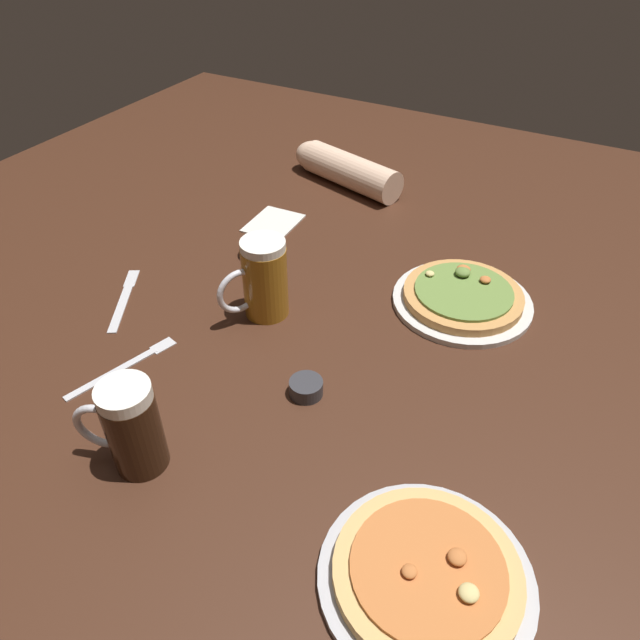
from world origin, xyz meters
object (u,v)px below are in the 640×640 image
object	(u,v)px
beer_mug_dark	(263,279)
ramekin_butter	(306,388)
fork_left	(125,366)
diner_arm	(342,168)
pizza_plate_near	(427,575)
pizza_plate_far	(463,297)
beer_mug_amber	(131,427)
knife_right	(124,299)
ramekin_sauce	(257,249)
napkin_folded	(273,223)

from	to	relation	value
beer_mug_dark	ramekin_butter	bearing A→B (deg)	-40.26
beer_mug_dark	fork_left	world-z (taller)	beer_mug_dark
beer_mug_dark	diner_arm	xyz separation A→B (m)	(-0.13, 0.59, -0.04)
pizza_plate_near	fork_left	xyz separation A→B (m)	(-0.62, 0.11, -0.01)
fork_left	pizza_plate_far	bearing A→B (deg)	45.05
ramekin_butter	diner_arm	bearing A→B (deg)	112.71
beer_mug_amber	knife_right	world-z (taller)	beer_mug_amber
ramekin_sauce	napkin_folded	distance (m)	0.14
ramekin_butter	diner_arm	xyz separation A→B (m)	(-0.31, 0.74, 0.03)
ramekin_sauce	ramekin_butter	distance (m)	0.45
napkin_folded	fork_left	size ratio (longest dim) A/B	0.65
ramekin_butter	knife_right	distance (m)	0.47
pizza_plate_near	ramekin_butter	size ratio (longest dim) A/B	4.78
fork_left	diner_arm	size ratio (longest dim) A/B	0.63
diner_arm	pizza_plate_near	bearing A→B (deg)	-57.51
pizza_plate_far	beer_mug_amber	bearing A→B (deg)	-116.30
beer_mug_dark	ramekin_sauce	distance (m)	0.22
beer_mug_amber	fork_left	xyz separation A→B (m)	(-0.17, 0.14, -0.07)
pizza_plate_far	fork_left	bearing A→B (deg)	-134.95
pizza_plate_near	fork_left	size ratio (longest dim) A/B	1.30
pizza_plate_near	fork_left	distance (m)	0.63
ramekin_butter	napkin_folded	xyz separation A→B (m)	(-0.36, 0.46, -0.01)
ramekin_sauce	fork_left	bearing A→B (deg)	-90.75
napkin_folded	fork_left	bearing A→B (deg)	-86.13
ramekin_sauce	pizza_plate_near	bearing A→B (deg)	-41.33
pizza_plate_far	ramekin_sauce	world-z (taller)	pizza_plate_far
knife_right	pizza_plate_far	bearing A→B (deg)	27.69
napkin_folded	pizza_plate_far	bearing A→B (deg)	-9.81
beer_mug_amber	napkin_folded	distance (m)	0.74
pizza_plate_near	beer_mug_dark	size ratio (longest dim) A/B	1.69
pizza_plate_far	beer_mug_amber	distance (m)	0.69
beer_mug_dark	knife_right	distance (m)	0.31
diner_arm	beer_mug_dark	bearing A→B (deg)	-77.74
knife_right	diner_arm	distance (m)	0.71
beer_mug_amber	ramekin_butter	bearing A→B (deg)	58.20
beer_mug_dark	ramekin_butter	world-z (taller)	beer_mug_dark
ramekin_butter	napkin_folded	distance (m)	0.58
beer_mug_dark	ramekin_sauce	world-z (taller)	beer_mug_dark
beer_mug_amber	diner_arm	distance (m)	1.00
pizza_plate_near	napkin_folded	distance (m)	0.94
pizza_plate_near	napkin_folded	size ratio (longest dim) A/B	2.00
beer_mug_dark	diner_arm	size ratio (longest dim) A/B	0.48
pizza_plate_near	pizza_plate_far	world-z (taller)	pizza_plate_far
pizza_plate_far	knife_right	world-z (taller)	pizza_plate_far
pizza_plate_far	beer_mug_dark	bearing A→B (deg)	-147.13
beer_mug_dark	ramekin_sauce	xyz separation A→B (m)	(-0.13, 0.17, -0.07)
beer_mug_amber	diner_arm	size ratio (longest dim) A/B	0.46
ramekin_butter	beer_mug_amber	bearing A→B (deg)	-121.80
beer_mug_dark	ramekin_sauce	size ratio (longest dim) A/B	2.19
napkin_folded	diner_arm	xyz separation A→B (m)	(0.05, 0.28, 0.04)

